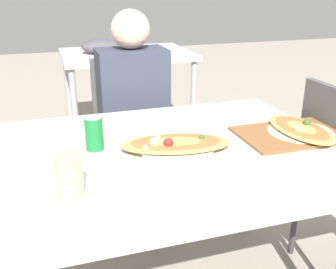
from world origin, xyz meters
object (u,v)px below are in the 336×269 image
object	(u,v)px
soda_can	(94,133)
pizza_second	(301,130)
person_seated	(134,107)
drink_glass	(69,177)
dining_table	(160,167)
pizza_main	(176,145)
chair_far_seated	(130,132)

from	to	relation	value
soda_can	pizza_second	distance (m)	0.82
person_seated	pizza_second	size ratio (longest dim) A/B	3.43
drink_glass	pizza_second	size ratio (longest dim) A/B	0.38
drink_glass	pizza_second	distance (m)	0.95
dining_table	person_seated	xyz separation A→B (m)	(0.06, 0.71, 0.01)
dining_table	pizza_main	size ratio (longest dim) A/B	3.11
drink_glass	pizza_second	xyz separation A→B (m)	(0.92, 0.23, -0.05)
pizza_main	soda_can	distance (m)	0.30
soda_can	pizza_second	size ratio (longest dim) A/B	0.35
chair_far_seated	drink_glass	bearing A→B (deg)	69.55
pizza_main	pizza_second	bearing A→B (deg)	-0.97
drink_glass	pizza_main	bearing A→B (deg)	30.95
person_seated	pizza_main	xyz separation A→B (m)	(-0.00, -0.72, 0.07)
pizza_main	soda_can	xyz separation A→B (m)	(-0.28, 0.10, 0.04)
dining_table	pizza_second	world-z (taller)	pizza_second
person_seated	pizza_main	bearing A→B (deg)	89.61
soda_can	pizza_second	world-z (taller)	soda_can
dining_table	soda_can	xyz separation A→B (m)	(-0.23, 0.08, 0.13)
dining_table	drink_glass	size ratio (longest dim) A/B	10.01
soda_can	chair_far_seated	bearing A→B (deg)	68.89
dining_table	pizza_second	size ratio (longest dim) A/B	3.81
chair_far_seated	person_seated	size ratio (longest dim) A/B	0.77
pizza_main	soda_can	size ratio (longest dim) A/B	3.49
chair_far_seated	pizza_main	bearing A→B (deg)	89.67
dining_table	pizza_second	distance (m)	0.59
soda_can	dining_table	bearing A→B (deg)	-20.36
dining_table	soda_can	distance (m)	0.27
chair_far_seated	pizza_second	bearing A→B (deg)	121.72
chair_far_seated	dining_table	bearing A→B (deg)	85.75
pizza_main	chair_far_seated	bearing A→B (deg)	89.67
person_seated	soda_can	xyz separation A→B (m)	(-0.29, -0.62, 0.12)
person_seated	soda_can	size ratio (longest dim) A/B	9.76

